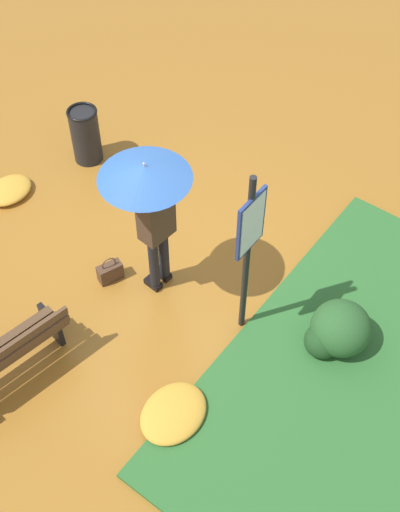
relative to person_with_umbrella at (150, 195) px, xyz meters
name	(u,v)px	position (x,y,z in m)	size (l,w,h in m)	color
ground_plane	(163,275)	(-0.19, -0.07, -1.55)	(18.00, 18.00, 0.00)	#9E6623
person_with_umbrella	(150,195)	(0.00, 0.00, 0.00)	(0.96, 0.96, 2.04)	black
info_sign_post	(249,241)	(-0.17, 1.12, -0.11)	(0.44, 0.07, 2.30)	black
handbag	(110,272)	(0.24, -0.53, -1.42)	(0.33, 0.24, 0.37)	#4C3323
park_bench	(7,357)	(1.88, -0.45, -1.15)	(1.40, 0.60, 0.75)	black
trash_bin	(85,135)	(-1.20, -2.24, -1.13)	(0.42, 0.42, 0.83)	black
shrub_cluster	(337,331)	(-0.56, 2.10, -1.27)	(0.73, 0.67, 0.60)	#285628
leaf_pile_near_person	(173,413)	(1.22, 1.22, -1.47)	(0.78, 0.62, 0.17)	gold
leaf_pile_by_bench	(9,190)	(-0.02, -2.60, -1.48)	(0.66, 0.52, 0.14)	gold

